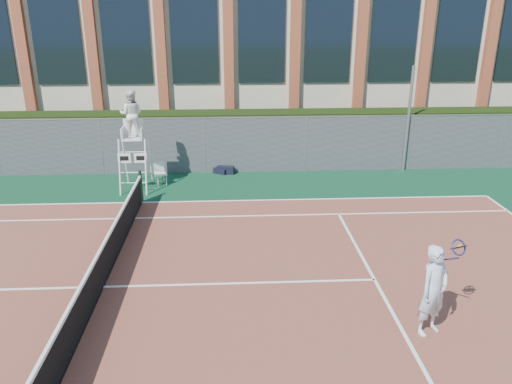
{
  "coord_description": "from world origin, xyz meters",
  "views": [
    {
      "loc": [
        3.02,
        -10.32,
        6.04
      ],
      "look_at": [
        3.72,
        3.0,
        1.23
      ],
      "focal_mm": 35.0,
      "sensor_mm": 36.0,
      "label": 1
    }
  ],
  "objects_px": {
    "umpire_chair": "(131,117)",
    "tennis_player": "(434,290)",
    "plastic_chair": "(160,171)",
    "steel_pole": "(408,120)"
  },
  "relations": [
    {
      "from": "umpire_chair",
      "to": "tennis_player",
      "type": "relative_size",
      "value": 1.91
    },
    {
      "from": "plastic_chair",
      "to": "tennis_player",
      "type": "xyz_separation_m",
      "value": [
        6.51,
        -9.52,
        0.47
      ]
    },
    {
      "from": "umpire_chair",
      "to": "tennis_player",
      "type": "bearing_deg",
      "value": -51.32
    },
    {
      "from": "steel_pole",
      "to": "plastic_chair",
      "type": "height_order",
      "value": "steel_pole"
    },
    {
      "from": "steel_pole",
      "to": "plastic_chair",
      "type": "distance_m",
      "value": 9.83
    },
    {
      "from": "plastic_chair",
      "to": "tennis_player",
      "type": "bearing_deg",
      "value": -55.62
    },
    {
      "from": "steel_pole",
      "to": "umpire_chair",
      "type": "xyz_separation_m",
      "value": [
        -10.41,
        -1.65,
        0.55
      ]
    },
    {
      "from": "umpire_chair",
      "to": "tennis_player",
      "type": "distance_m",
      "value": 11.81
    },
    {
      "from": "tennis_player",
      "to": "plastic_chair",
      "type": "bearing_deg",
      "value": 124.38
    },
    {
      "from": "plastic_chair",
      "to": "tennis_player",
      "type": "distance_m",
      "value": 11.55
    }
  ]
}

